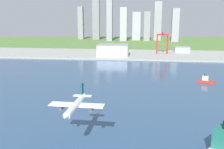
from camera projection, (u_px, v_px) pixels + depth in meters
ground_plane at (124, 76)px, 344.56m from camera, size 2400.00×2400.00×0.00m
water_bay at (121, 88)px, 286.42m from camera, size 840.00×360.00×0.15m
industrial_pier at (131, 54)px, 528.34m from camera, size 840.00×140.00×2.50m
airplane_landing at (76, 105)px, 151.17m from camera, size 33.17×38.81×12.98m
tugboat_small at (206, 81)px, 303.70m from camera, size 18.71×10.33×11.61m
port_crane_red at (163, 39)px, 521.51m from camera, size 23.49×38.91×42.92m
warehouse_main at (113, 50)px, 498.37m from camera, size 58.90×40.01×22.28m
warehouse_annex at (182, 49)px, 549.26m from camera, size 31.18×25.47×11.83m
distant_skyline at (130, 23)px, 835.75m from camera, size 329.44×66.40×158.95m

